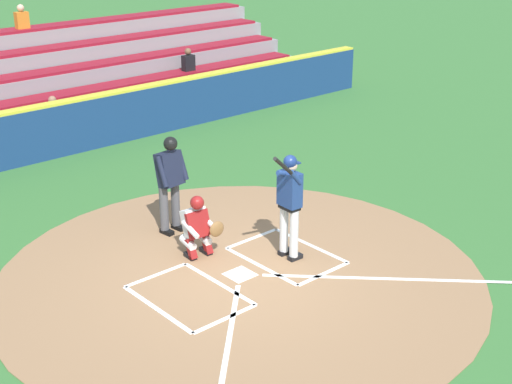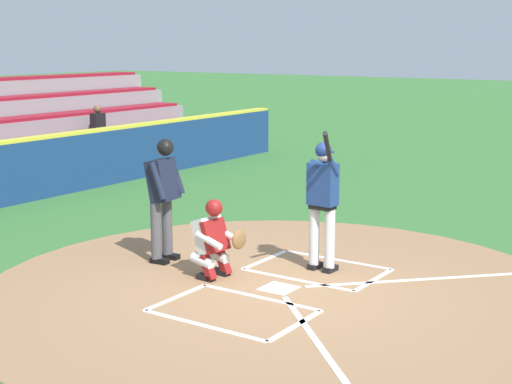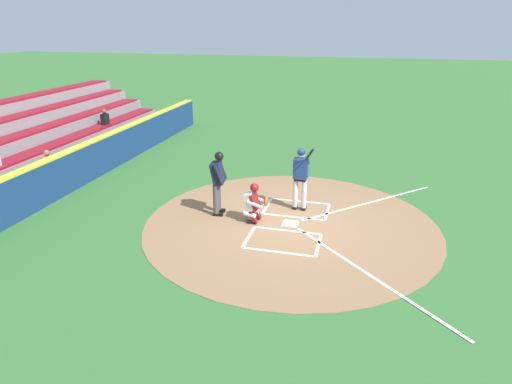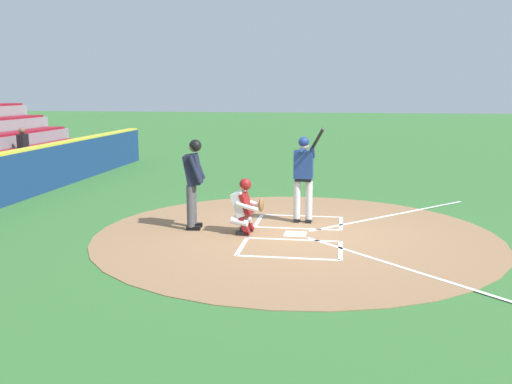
# 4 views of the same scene
# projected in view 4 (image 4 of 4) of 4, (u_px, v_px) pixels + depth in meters

# --- Properties ---
(ground_plane) EXTENTS (120.00, 120.00, 0.00)m
(ground_plane) POSITION_uv_depth(u_px,v_px,m) (295.00, 235.00, 11.29)
(ground_plane) COLOR #387033
(dirt_circle) EXTENTS (8.00, 8.00, 0.01)m
(dirt_circle) POSITION_uv_depth(u_px,v_px,m) (295.00, 234.00, 11.29)
(dirt_circle) COLOR #99704C
(dirt_circle) RESTS_ON ground
(home_plate_and_chalk) EXTENTS (7.93, 4.91, 0.01)m
(home_plate_and_chalk) POSITION_uv_depth(u_px,v_px,m) (340.00, 236.00, 11.16)
(home_plate_and_chalk) COLOR white
(home_plate_and_chalk) RESTS_ON dirt_circle
(batter) EXTENTS (0.96, 0.67, 2.13)m
(batter) POSITION_uv_depth(u_px,v_px,m) (304.00, 173.00, 12.08)
(batter) COLOR silver
(batter) RESTS_ON ground
(catcher) EXTENTS (0.59, 0.64, 1.13)m
(catcher) POSITION_uv_depth(u_px,v_px,m) (245.00, 205.00, 11.26)
(catcher) COLOR black
(catcher) RESTS_ON ground
(plate_umpire) EXTENTS (0.61, 0.45, 1.86)m
(plate_umpire) POSITION_uv_depth(u_px,v_px,m) (193.00, 178.00, 11.56)
(plate_umpire) COLOR #4C4C51
(plate_umpire) RESTS_ON ground
(baseball) EXTENTS (0.07, 0.07, 0.07)m
(baseball) POSITION_uv_depth(u_px,v_px,m) (199.00, 225.00, 11.92)
(baseball) COLOR white
(baseball) RESTS_ON ground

